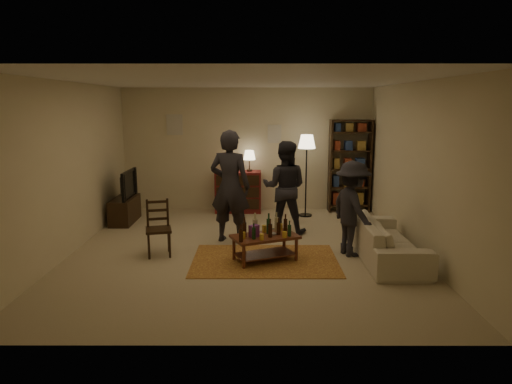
{
  "coord_description": "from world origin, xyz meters",
  "views": [
    {
      "loc": [
        0.21,
        -7.14,
        2.35
      ],
      "look_at": [
        0.2,
        0.1,
        0.95
      ],
      "focal_mm": 32.0,
      "sensor_mm": 36.0,
      "label": 1
    }
  ],
  "objects_px": {
    "sofa": "(386,239)",
    "person_by_sofa": "(352,209)",
    "tv_stand": "(125,203)",
    "coffee_table": "(265,237)",
    "dresser": "(238,191)",
    "floor_lamp": "(307,147)",
    "bookshelf": "(350,165)",
    "dining_chair": "(158,226)",
    "person_left": "(230,187)",
    "person_right": "(285,187)"
  },
  "relations": [
    {
      "from": "tv_stand",
      "to": "person_left",
      "type": "relative_size",
      "value": 0.55
    },
    {
      "from": "dining_chair",
      "to": "person_left",
      "type": "height_order",
      "value": "person_left"
    },
    {
      "from": "dining_chair",
      "to": "sofa",
      "type": "xyz_separation_m",
      "value": [
        3.54,
        -0.19,
        -0.16
      ]
    },
    {
      "from": "bookshelf",
      "to": "sofa",
      "type": "xyz_separation_m",
      "value": [
        -0.05,
        -3.18,
        -0.73
      ]
    },
    {
      "from": "tv_stand",
      "to": "floor_lamp",
      "type": "bearing_deg",
      "value": 7.99
    },
    {
      "from": "coffee_table",
      "to": "person_left",
      "type": "bearing_deg",
      "value": 119.81
    },
    {
      "from": "coffee_table",
      "to": "floor_lamp",
      "type": "xyz_separation_m",
      "value": [
        0.92,
        2.83,
        1.09
      ]
    },
    {
      "from": "dining_chair",
      "to": "person_left",
      "type": "relative_size",
      "value": 0.46
    },
    {
      "from": "floor_lamp",
      "to": "person_right",
      "type": "xyz_separation_m",
      "value": [
        -0.53,
        -1.26,
        -0.61
      ]
    },
    {
      "from": "person_right",
      "to": "floor_lamp",
      "type": "bearing_deg",
      "value": -101.77
    },
    {
      "from": "dresser",
      "to": "person_by_sofa",
      "type": "relative_size",
      "value": 0.91
    },
    {
      "from": "bookshelf",
      "to": "person_by_sofa",
      "type": "height_order",
      "value": "bookshelf"
    },
    {
      "from": "dresser",
      "to": "coffee_table",
      "type": "bearing_deg",
      "value": -80.79
    },
    {
      "from": "tv_stand",
      "to": "person_left",
      "type": "xyz_separation_m",
      "value": [
        2.2,
        -1.3,
        0.58
      ]
    },
    {
      "from": "dining_chair",
      "to": "dresser",
      "type": "xyz_separation_m",
      "value": [
        1.15,
        2.92,
        0.01
      ]
    },
    {
      "from": "coffee_table",
      "to": "bookshelf",
      "type": "relative_size",
      "value": 0.55
    },
    {
      "from": "person_left",
      "to": "dresser",
      "type": "bearing_deg",
      "value": -75.5
    },
    {
      "from": "bookshelf",
      "to": "floor_lamp",
      "type": "xyz_separation_m",
      "value": [
        -1.0,
        -0.46,
        0.43
      ]
    },
    {
      "from": "tv_stand",
      "to": "dresser",
      "type": "distance_m",
      "value": 2.43
    },
    {
      "from": "dining_chair",
      "to": "person_right",
      "type": "distance_m",
      "value": 2.45
    },
    {
      "from": "sofa",
      "to": "person_by_sofa",
      "type": "xyz_separation_m",
      "value": [
        -0.5,
        0.18,
        0.44
      ]
    },
    {
      "from": "person_by_sofa",
      "to": "bookshelf",
      "type": "bearing_deg",
      "value": -29.57
    },
    {
      "from": "coffee_table",
      "to": "tv_stand",
      "type": "relative_size",
      "value": 1.04
    },
    {
      "from": "dresser",
      "to": "floor_lamp",
      "type": "distance_m",
      "value": 1.79
    },
    {
      "from": "dresser",
      "to": "dining_chair",
      "type": "bearing_deg",
      "value": -111.48
    },
    {
      "from": "person_left",
      "to": "person_right",
      "type": "bearing_deg",
      "value": -133.77
    },
    {
      "from": "tv_stand",
      "to": "person_right",
      "type": "relative_size",
      "value": 0.62
    },
    {
      "from": "tv_stand",
      "to": "floor_lamp",
      "type": "relative_size",
      "value": 0.61
    },
    {
      "from": "person_left",
      "to": "tv_stand",
      "type": "bearing_deg",
      "value": -14.8
    },
    {
      "from": "dresser",
      "to": "person_left",
      "type": "height_order",
      "value": "person_left"
    },
    {
      "from": "tv_stand",
      "to": "bookshelf",
      "type": "xyz_separation_m",
      "value": [
        4.69,
        0.98,
        0.65
      ]
    },
    {
      "from": "bookshelf",
      "to": "person_right",
      "type": "distance_m",
      "value": 2.31
    },
    {
      "from": "dining_chair",
      "to": "person_left",
      "type": "bearing_deg",
      "value": 19.0
    },
    {
      "from": "tv_stand",
      "to": "coffee_table",
      "type": "bearing_deg",
      "value": -39.77
    },
    {
      "from": "person_right",
      "to": "person_by_sofa",
      "type": "xyz_separation_m",
      "value": [
        0.98,
        -1.28,
        -0.1
      ]
    },
    {
      "from": "tv_stand",
      "to": "sofa",
      "type": "height_order",
      "value": "tv_stand"
    },
    {
      "from": "bookshelf",
      "to": "sofa",
      "type": "relative_size",
      "value": 0.97
    },
    {
      "from": "coffee_table",
      "to": "tv_stand",
      "type": "distance_m",
      "value": 3.61
    },
    {
      "from": "person_left",
      "to": "coffee_table",
      "type": "bearing_deg",
      "value": 135.68
    },
    {
      "from": "bookshelf",
      "to": "person_left",
      "type": "distance_m",
      "value": 3.38
    },
    {
      "from": "person_left",
      "to": "person_by_sofa",
      "type": "relative_size",
      "value": 1.29
    },
    {
      "from": "dresser",
      "to": "sofa",
      "type": "height_order",
      "value": "dresser"
    },
    {
      "from": "sofa",
      "to": "person_by_sofa",
      "type": "bearing_deg",
      "value": 70.38
    },
    {
      "from": "tv_stand",
      "to": "person_by_sofa",
      "type": "bearing_deg",
      "value": -26.0
    },
    {
      "from": "person_right",
      "to": "person_by_sofa",
      "type": "distance_m",
      "value": 1.62
    },
    {
      "from": "sofa",
      "to": "person_right",
      "type": "distance_m",
      "value": 2.15
    },
    {
      "from": "floor_lamp",
      "to": "person_right",
      "type": "height_order",
      "value": "floor_lamp"
    },
    {
      "from": "floor_lamp",
      "to": "bookshelf",
      "type": "bearing_deg",
      "value": 24.82
    },
    {
      "from": "dining_chair",
      "to": "sofa",
      "type": "relative_size",
      "value": 0.43
    },
    {
      "from": "dining_chair",
      "to": "sofa",
      "type": "bearing_deg",
      "value": -16.77
    }
  ]
}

